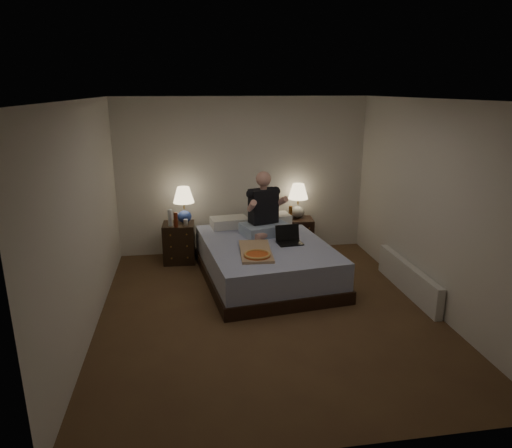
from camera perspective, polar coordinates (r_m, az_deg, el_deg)
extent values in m
cube|color=brown|center=(5.66, 1.44, -10.88)|extent=(4.00, 4.50, 0.00)
cube|color=white|center=(5.02, 1.65, 15.32)|extent=(4.00, 4.50, 0.00)
cube|color=beige|center=(7.37, -1.64, 5.95)|extent=(4.00, 0.00, 2.50)
cube|color=beige|center=(3.15, 9.05, -9.23)|extent=(4.00, 0.00, 2.50)
cube|color=beige|center=(5.24, -20.53, 0.45)|extent=(0.00, 4.50, 2.50)
cube|color=beige|center=(5.89, 21.05, 2.12)|extent=(0.00, 4.50, 2.50)
cube|color=#5362A6|center=(6.48, 1.18, -4.59)|extent=(1.88, 2.36, 0.54)
cube|color=black|center=(7.19, -9.58, -2.32)|extent=(0.50, 0.45, 0.62)
cube|color=black|center=(7.51, 5.33, -1.47)|extent=(0.48, 0.44, 0.58)
cylinder|color=silver|center=(6.98, -10.67, 0.77)|extent=(0.07, 0.07, 0.25)
cylinder|color=beige|center=(6.96, -8.78, 0.19)|extent=(0.07, 0.07, 0.10)
cylinder|color=#5B1F0D|center=(6.89, -9.99, 0.52)|extent=(0.06, 0.06, 0.23)
cylinder|color=#5F330D|center=(7.31, 4.33, 1.37)|extent=(0.06, 0.06, 0.23)
cube|color=silver|center=(6.38, 18.46, -6.50)|extent=(0.10, 1.60, 0.40)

